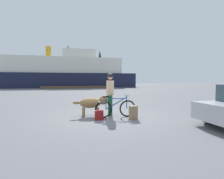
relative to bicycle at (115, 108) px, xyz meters
The scene contains 13 objects.
ground_plane 0.51m from the bicycle, 140.36° to the left, with size 160.00×160.00×0.00m, color slate.
bicycle is the anchor object (origin of this frame).
person_cyclist 0.87m from the bicycle, 102.65° to the left, with size 0.32×0.53×1.80m.
dog 1.01m from the bicycle, 146.64° to the left, with size 1.47×0.51×0.84m.
backpack 0.77m from the bicycle, 39.79° to the right, with size 0.28×0.20×0.52m, color #8C7251.
handbag_pannier 0.78m from the bicycle, 158.51° to the right, with size 0.32×0.18×0.36m, color maroon.
dock_pier 26.38m from the bicycle, 91.17° to the left, with size 12.52×2.05×0.40m, color brown.
ferry_boat 32.64m from the bicycle, 94.52° to the left, with size 28.70×8.81×8.54m.
sailboat_moored 36.68m from the bicycle, 93.83° to the left, with size 7.37×2.06×8.74m.
pine_tree_far_left 54.18m from the bicycle, 103.95° to the left, with size 3.09×3.09×9.53m.
pine_tree_center 50.00m from the bicycle, 92.65° to the left, with size 3.91×3.91×12.44m.
pine_tree_far_right 50.59m from the bicycle, 81.27° to the left, with size 3.07×3.07×11.18m.
pine_tree_mid_back 55.91m from the bicycle, 83.40° to the left, with size 4.04×4.04×10.44m.
Camera 1 is at (-1.48, -7.00, 1.49)m, focal length 28.21 mm.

